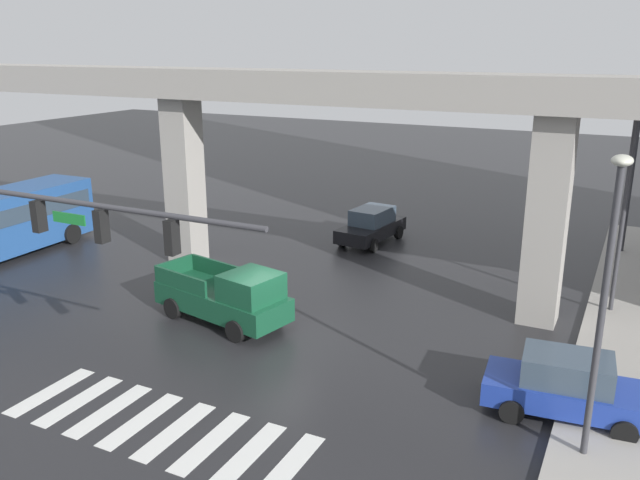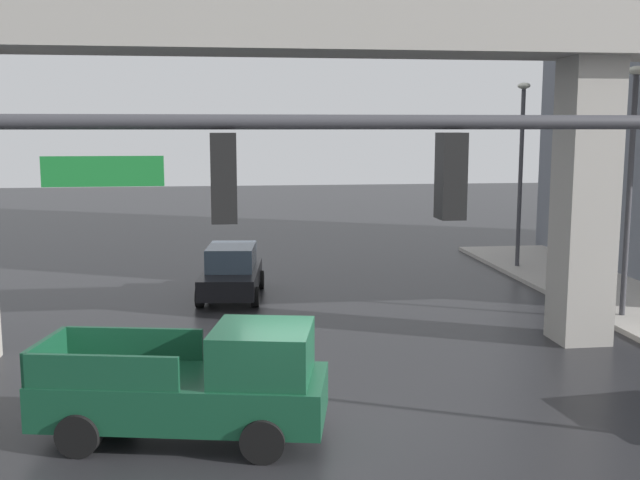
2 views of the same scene
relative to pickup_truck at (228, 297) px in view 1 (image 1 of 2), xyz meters
name	(u,v)px [view 1 (image 1 of 2)]	position (x,y,z in m)	size (l,w,h in m)	color
ground_plane	(276,336)	(2.03, -0.23, -0.99)	(120.00, 120.00, 0.00)	#232326
crosswalk_stripes	(158,426)	(2.03, -6.23, -0.98)	(8.25, 2.80, 0.01)	silver
elevated_overpass	(343,104)	(2.03, 5.07, 6.31)	(56.39, 2.28, 8.48)	#9E9991
pickup_truck	(228,297)	(0.00, 0.00, 0.00)	(5.38, 2.90, 2.08)	#14472D
sedan_black	(371,225)	(0.73, 11.40, -0.14)	(2.32, 4.47, 1.72)	black
sedan_blue	(568,386)	(11.34, -1.02, -0.14)	(4.45, 2.27, 1.72)	#1E3899
traffic_signal_mast	(37,231)	(-1.86, -5.97, 3.68)	(10.89, 0.32, 6.20)	#38383D
street_lamp_near_corner	(607,277)	(11.96, -2.79, 3.57)	(0.44, 0.70, 7.24)	#38383D
street_lamp_mid_block	(627,191)	(11.96, 6.96, 3.57)	(0.44, 0.70, 7.24)	#38383D
street_lamp_far_north	(634,157)	(11.96, 14.88, 3.57)	(0.44, 0.70, 7.24)	#38383D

